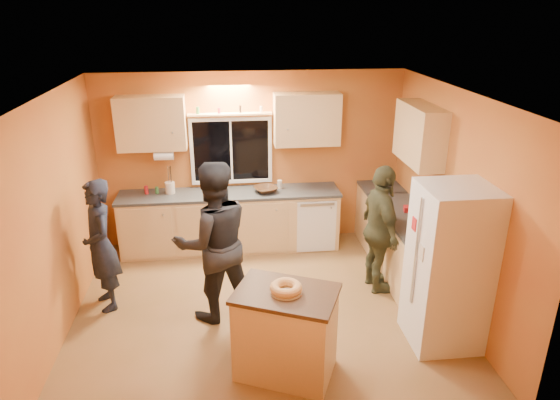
{
  "coord_description": "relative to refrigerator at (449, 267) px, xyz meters",
  "views": [
    {
      "loc": [
        -0.4,
        -5.17,
        3.48
      ],
      "look_at": [
        0.24,
        0.4,
        1.26
      ],
      "focal_mm": 32.0,
      "sensor_mm": 36.0,
      "label": 1
    }
  ],
  "objects": [
    {
      "name": "island",
      "position": [
        -1.76,
        -0.33,
        -0.43
      ],
      "size": [
        1.14,
        0.99,
        0.93
      ],
      "rotation": [
        0.0,
        0.0,
        -0.42
      ],
      "color": "tan",
      "rests_on": "ground"
    },
    {
      "name": "ground",
      "position": [
        -1.89,
        0.8,
        -0.9
      ],
      "size": [
        4.5,
        4.5,
        0.0
      ],
      "primitive_type": "plane",
      "color": "brown",
      "rests_on": "ground"
    },
    {
      "name": "refrigerator",
      "position": [
        0.0,
        0.0,
        0.0
      ],
      "size": [
        0.72,
        0.7,
        1.8
      ],
      "primitive_type": "cube",
      "color": "silver",
      "rests_on": "ground"
    },
    {
      "name": "person_left",
      "position": [
        -3.79,
        1.11,
        -0.09
      ],
      "size": [
        0.6,
        0.7,
        1.63
      ],
      "primitive_type": "imported",
      "rotation": [
        0.0,
        0.0,
        -1.14
      ],
      "color": "black",
      "rests_on": "ground"
    },
    {
      "name": "back_counter",
      "position": [
        -1.88,
        2.5,
        -0.45
      ],
      "size": [
        4.23,
        0.62,
        0.9
      ],
      "color": "tan",
      "rests_on": "ground"
    },
    {
      "name": "utensil_crock",
      "position": [
        -3.1,
        2.56,
        0.09
      ],
      "size": [
        0.14,
        0.14,
        0.17
      ],
      "primitive_type": "cylinder",
      "color": "beige",
      "rests_on": "back_counter"
    },
    {
      "name": "person_right",
      "position": [
        -0.39,
        1.11,
        -0.06
      ],
      "size": [
        0.47,
        1.01,
        1.68
      ],
      "primitive_type": "imported",
      "rotation": [
        0.0,
        0.0,
        1.64
      ],
      "color": "#333622",
      "rests_on": "ground"
    },
    {
      "name": "potted_plant",
      "position": [
        0.06,
        1.03,
        0.15
      ],
      "size": [
        0.31,
        0.28,
        0.3
      ],
      "primitive_type": "imported",
      "rotation": [
        0.0,
        0.0,
        -0.16
      ],
      "color": "gray",
      "rests_on": "right_counter"
    },
    {
      "name": "room_shell",
      "position": [
        -1.77,
        1.21,
        0.72
      ],
      "size": [
        4.54,
        4.04,
        2.61
      ],
      "color": "#BB7730",
      "rests_on": "ground"
    },
    {
      "name": "red_box",
      "position": [
        0.13,
        1.5,
        0.04
      ],
      "size": [
        0.18,
        0.15,
        0.07
      ],
      "primitive_type": "cube",
      "rotation": [
        0.0,
        0.0,
        -0.21
      ],
      "color": "#B11B1F",
      "rests_on": "right_counter"
    },
    {
      "name": "bundt_pastry",
      "position": [
        -1.76,
        -0.33,
        0.07
      ],
      "size": [
        0.31,
        0.31,
        0.09
      ],
      "primitive_type": "torus",
      "color": "tan",
      "rests_on": "island"
    },
    {
      "name": "mixing_bowl",
      "position": [
        -1.71,
        2.45,
        0.04
      ],
      "size": [
        0.43,
        0.43,
        0.08
      ],
      "primitive_type": "imported",
      "rotation": [
        0.0,
        0.0,
        0.39
      ],
      "color": "#311D10",
      "rests_on": "back_counter"
    },
    {
      "name": "right_counter",
      "position": [
        0.06,
        1.3,
        -0.45
      ],
      "size": [
        0.62,
        1.84,
        0.9
      ],
      "color": "tan",
      "rests_on": "ground"
    },
    {
      "name": "person_center",
      "position": [
        -2.46,
        0.76,
        0.06
      ],
      "size": [
        1.09,
        0.95,
        1.91
      ],
      "primitive_type": "imported",
      "rotation": [
        0.0,
        0.0,
        3.42
      ],
      "color": "black",
      "rests_on": "ground"
    }
  ]
}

